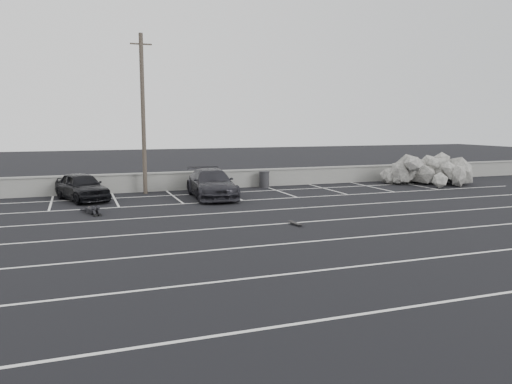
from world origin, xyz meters
name	(u,v)px	position (x,y,z in m)	size (l,w,h in m)	color
ground	(301,242)	(0.00, 0.00, 0.00)	(120.00, 120.00, 0.00)	black
seawall	(200,180)	(0.00, 14.00, 0.55)	(50.00, 0.45, 1.06)	gray
stall_lines	(253,218)	(-0.08, 4.41, 0.00)	(36.00, 20.05, 0.01)	silver
car_left	(82,186)	(-6.55, 11.82, 0.70)	(1.65, 4.11, 1.40)	black
car_right	(212,184)	(-0.22, 10.48, 0.73)	(2.06, 5.06, 1.47)	black
utility_pole	(143,114)	(-3.25, 13.20, 4.33)	(1.14, 0.23, 8.54)	#4C4238
trash_bin	(264,179)	(3.77, 13.31, 0.50)	(0.70, 0.70, 0.98)	#27272A
riprap_pile	(431,174)	(14.49, 11.55, 0.64)	(5.83, 4.39, 1.70)	#9F9B94
person	(91,208)	(-6.24, 8.00, 0.21)	(1.24, 2.21, 0.42)	black
skateboard	(296,223)	(0.98, 2.58, 0.07)	(0.27, 0.72, 0.09)	black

